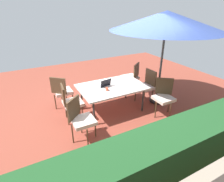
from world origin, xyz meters
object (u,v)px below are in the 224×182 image
dining_table (112,88)px  chair_northeast (81,118)px  cup (107,89)px  chair_northwest (164,95)px  patio_umbrella (166,21)px  chair_east (70,101)px  chair_west (146,85)px  laptop (104,85)px  chair_southeast (62,90)px  chair_southwest (132,76)px

dining_table → chair_northeast: (1.16, 0.79, -0.13)m
cup → chair_northwest: bearing=155.4°
dining_table → cup: cup is taller
dining_table → chair_northwest: (-1.10, 0.81, -0.13)m
patio_umbrella → chair_northwest: size_ratio=2.98×
chair_east → cup: size_ratio=11.22×
chair_west → laptop: chair_west is taller
chair_east → chair_northeast: 0.81m
chair_northwest → chair_east: bearing=-162.0°
dining_table → cup: 0.32m
cup → chair_east: bearing=-13.5°
chair_east → chair_northeast: same height
chair_southeast → cup: 1.34m
chair_northwest → chair_northeast: 2.27m
chair_southwest → laptop: bearing=-9.7°
chair_southeast → cup: bearing=177.2°
patio_umbrella → chair_southwest: bearing=-74.4°
chair_east → laptop: (-0.97, -0.07, 0.22)m
chair_southeast → patio_umbrella: bearing=-157.9°
patio_umbrella → chair_southeast: bearing=-19.9°
patio_umbrella → cup: patio_umbrella is taller
chair_west → cup: (1.37, 0.15, 0.22)m
chair_northeast → cup: chair_northeast is taller
patio_umbrella → dining_table: bearing=-8.3°
chair_southeast → laptop: size_ratio=2.72×
chair_southwest → patio_umbrella: bearing=68.4°
chair_southeast → chair_northeast: bearing=132.6°
patio_umbrella → chair_northeast: size_ratio=2.98×
chair_southwest → chair_west: bearing=50.0°
chair_west → laptop: 1.33m
chair_east → chair_southwest: bearing=-65.0°
chair_east → chair_southeast: (0.03, -0.71, 0.00)m
chair_southwest → dining_table: bearing=-3.0°
chair_southwest → chair_west: (0.04, 0.83, 0.00)m
chair_southeast → chair_west: same height
chair_northwest → cup: size_ratio=11.22×
cup → chair_northeast: bearing=33.0°
chair_northwest → chair_southwest: 1.60m
chair_west → dining_table: bearing=-94.2°
chair_northeast → chair_southeast: 1.52m
chair_southeast → dining_table: bearing=-170.0°
chair_southwest → cup: (1.41, 0.98, 0.22)m
patio_umbrella → chair_southeast: size_ratio=2.98×
chair_east → cup: bearing=-96.8°
chair_southwest → chair_northeast: bearing=-3.1°
dining_table → chair_east: size_ratio=1.78×
chair_northeast → chair_southwest: 2.81m
patio_umbrella → chair_southeast: patio_umbrella is taller
dining_table → chair_southeast: (1.18, -0.74, -0.13)m
patio_umbrella → chair_west: bearing=-28.6°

